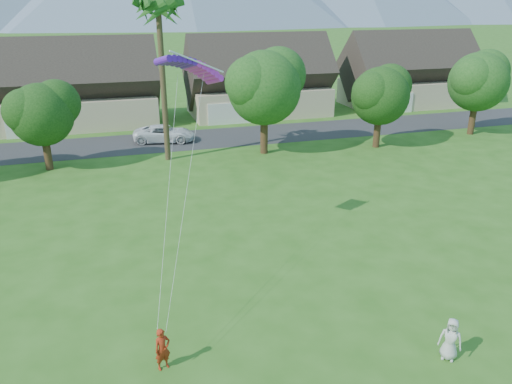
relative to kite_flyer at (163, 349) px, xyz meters
name	(u,v)px	position (x,y,z in m)	size (l,w,h in m)	color
street	(183,140)	(5.20, 30.15, -0.79)	(90.00, 7.00, 0.01)	#2D2D30
kite_flyer	(163,349)	(0.00, 0.00, 0.00)	(0.58, 0.38, 1.59)	#A02912
watcher	(450,339)	(9.92, -2.39, 0.03)	(0.81, 0.52, 1.65)	beige
parked_car	(164,134)	(3.56, 30.15, -0.04)	(2.51, 5.45, 1.51)	white
houses_row	(173,87)	(5.69, 39.14, 2.65)	(72.75, 8.19, 8.86)	beige
tree_row	(176,100)	(4.05, 24.07, 4.09)	(62.27, 6.67, 8.45)	#47301C
fan_palm	(158,4)	(3.20, 24.65, 11.00)	(3.00, 3.00, 13.80)	#4C3D26
parafoil_kite	(191,65)	(2.82, 8.64, 8.56)	(3.44, 1.56, 0.50)	#5717AE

